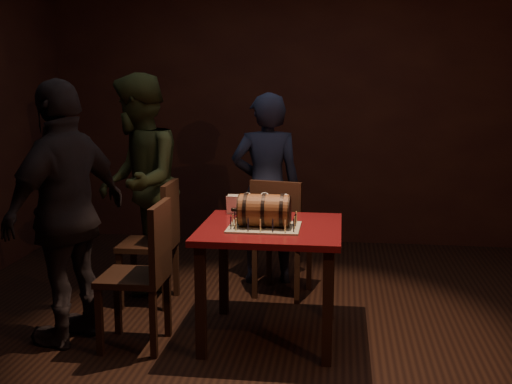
# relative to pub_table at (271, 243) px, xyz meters

# --- Properties ---
(room_shell) EXTENTS (5.04, 5.04, 2.80)m
(room_shell) POSITION_rel_pub_table_xyz_m (-0.04, 0.06, 0.76)
(room_shell) COLOR black
(room_shell) RESTS_ON ground
(pub_table) EXTENTS (0.90, 0.90, 0.75)m
(pub_table) POSITION_rel_pub_table_xyz_m (0.00, 0.00, 0.00)
(pub_table) COLOR #4A0C10
(pub_table) RESTS_ON ground
(cake_board) EXTENTS (0.45, 0.35, 0.01)m
(cake_board) POSITION_rel_pub_table_xyz_m (-0.03, -0.07, 0.12)
(cake_board) COLOR gray
(cake_board) RESTS_ON pub_table
(barrel_cake) EXTENTS (0.38, 0.22, 0.22)m
(barrel_cake) POSITION_rel_pub_table_xyz_m (-0.03, -0.07, 0.22)
(barrel_cake) COLOR brown
(barrel_cake) RESTS_ON cake_board
(birthday_candles) EXTENTS (0.40, 0.30, 0.09)m
(birthday_candles) POSITION_rel_pub_table_xyz_m (-0.03, -0.07, 0.16)
(birthday_candles) COLOR #F3EA91
(birthday_candles) RESTS_ON cake_board
(wine_glass_left) EXTENTS (0.07, 0.07, 0.16)m
(wine_glass_left) POSITION_rel_pub_table_xyz_m (-0.20, 0.30, 0.23)
(wine_glass_left) COLOR silver
(wine_glass_left) RESTS_ON pub_table
(wine_glass_mid) EXTENTS (0.07, 0.07, 0.16)m
(wine_glass_mid) POSITION_rel_pub_table_xyz_m (-0.08, 0.32, 0.23)
(wine_glass_mid) COLOR silver
(wine_glass_mid) RESTS_ON pub_table
(wine_glass_right) EXTENTS (0.07, 0.07, 0.16)m
(wine_glass_right) POSITION_rel_pub_table_xyz_m (0.07, 0.28, 0.23)
(wine_glass_right) COLOR silver
(wine_glass_right) RESTS_ON pub_table
(pint_of_ale) EXTENTS (0.07, 0.07, 0.15)m
(pint_of_ale) POSITION_rel_pub_table_xyz_m (-0.11, 0.17, 0.18)
(pint_of_ale) COLOR silver
(pint_of_ale) RESTS_ON pub_table
(menu_card) EXTENTS (0.10, 0.05, 0.13)m
(menu_card) POSITION_rel_pub_table_xyz_m (-0.29, 0.33, 0.17)
(menu_card) COLOR white
(menu_card) RESTS_ON pub_table
(chair_back) EXTENTS (0.48, 0.48, 0.93)m
(chair_back) POSITION_rel_pub_table_xyz_m (-0.02, 0.78, -0.12)
(chair_back) COLOR black
(chair_back) RESTS_ON ground
(chair_left_rear) EXTENTS (0.41, 0.41, 0.93)m
(chair_left_rear) POSITION_rel_pub_table_xyz_m (-0.91, 0.54, -0.12)
(chair_left_rear) COLOR black
(chair_left_rear) RESTS_ON ground
(chair_left_front) EXTENTS (0.41, 0.41, 0.93)m
(chair_left_front) POSITION_rel_pub_table_xyz_m (-0.76, -0.25, -0.12)
(chair_left_front) COLOR black
(chair_left_front) RESTS_ON ground
(person_back) EXTENTS (0.63, 0.47, 1.57)m
(person_back) POSITION_rel_pub_table_xyz_m (-0.16, 1.17, 0.15)
(person_back) COLOR #1B2036
(person_back) RESTS_ON ground
(person_left_rear) EXTENTS (0.83, 0.97, 1.73)m
(person_left_rear) POSITION_rel_pub_table_xyz_m (-1.15, 0.85, 0.22)
(person_left_rear) COLOR #373F1F
(person_left_rear) RESTS_ON ground
(person_left_front) EXTENTS (0.73, 1.07, 1.69)m
(person_left_front) POSITION_rel_pub_table_xyz_m (-1.27, -0.21, 0.20)
(person_left_front) COLOR black
(person_left_front) RESTS_ON ground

